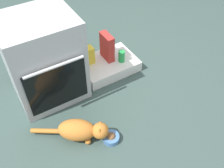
# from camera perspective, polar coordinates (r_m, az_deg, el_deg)

# --- Properties ---
(ground) EXTENTS (8.00, 8.00, 0.00)m
(ground) POSITION_cam_1_polar(r_m,az_deg,el_deg) (2.20, -6.67, -8.55)
(ground) COLOR #384C47
(oven) EXTENTS (0.60, 0.56, 0.79)m
(oven) POSITION_cam_1_polar(r_m,az_deg,el_deg) (2.22, -15.14, 5.33)
(oven) COLOR #B7BABF
(oven) RESTS_ON ground
(pantry_cabinet) EXTENTS (0.57, 0.40, 0.11)m
(pantry_cabinet) POSITION_cam_1_polar(r_m,az_deg,el_deg) (2.60, -0.91, 4.35)
(pantry_cabinet) COLOR white
(pantry_cabinet) RESTS_ON ground
(food_bowl) EXTENTS (0.13, 0.13, 0.08)m
(food_bowl) POSITION_cam_1_polar(r_m,az_deg,el_deg) (2.06, -0.21, -12.03)
(food_bowl) COLOR #4C7AB7
(food_bowl) RESTS_ON ground
(cat) EXTENTS (0.54, 0.42, 0.19)m
(cat) POSITION_cam_1_polar(r_m,az_deg,el_deg) (2.03, -7.07, -10.34)
(cat) COLOR #C6752D
(cat) RESTS_ON ground
(cereal_box) EXTENTS (0.07, 0.18, 0.28)m
(cereal_box) POSITION_cam_1_polar(r_m,az_deg,el_deg) (2.52, -1.13, 8.43)
(cereal_box) COLOR #B72D28
(cereal_box) RESTS_ON pantry_cabinet
(snack_bag) EXTENTS (0.12, 0.09, 0.18)m
(snack_bag) POSITION_cam_1_polar(r_m,az_deg,el_deg) (2.50, -5.56, 6.42)
(snack_bag) COLOR yellow
(snack_bag) RESTS_ON pantry_cabinet
(soda_can) EXTENTS (0.07, 0.07, 0.12)m
(soda_can) POSITION_cam_1_polar(r_m,az_deg,el_deg) (2.53, 2.19, 6.31)
(soda_can) COLOR green
(soda_can) RESTS_ON pantry_cabinet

